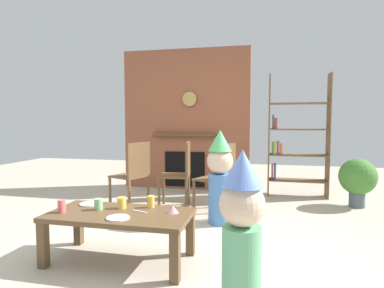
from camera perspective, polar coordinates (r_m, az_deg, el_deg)
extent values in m
plane|color=#BCB29E|center=(3.13, -4.50, -18.01)|extent=(12.00, 12.00, 0.00)
cube|color=#935138|center=(5.53, -1.09, 4.36)|extent=(2.20, 0.18, 2.40)
cube|color=black|center=(5.50, -1.33, -4.53)|extent=(0.70, 0.02, 0.60)
cube|color=brown|center=(5.40, -1.44, 1.71)|extent=(1.10, 0.10, 0.04)
cylinder|color=tan|center=(5.40, -0.44, 8.08)|extent=(0.24, 0.04, 0.24)
cube|color=brown|center=(5.18, 13.65, 1.49)|extent=(0.02, 0.28, 1.90)
cube|color=brown|center=(5.27, 23.27, 1.31)|extent=(0.02, 0.28, 1.90)
cube|color=brown|center=(5.28, 18.32, -6.20)|extent=(0.86, 0.28, 0.02)
cube|color=brown|center=(5.23, 18.42, -1.89)|extent=(0.86, 0.28, 0.02)
cube|color=brown|center=(5.20, 18.52, 2.50)|extent=(0.86, 0.28, 0.02)
cube|color=brown|center=(5.21, 18.63, 6.91)|extent=(0.86, 0.28, 0.02)
cube|color=#B23333|center=(5.24, 14.20, -4.80)|extent=(0.02, 0.20, 0.23)
cube|color=#3359A5|center=(5.24, 14.64, -4.76)|extent=(0.03, 0.20, 0.24)
cube|color=#3F8C4C|center=(5.19, 14.27, -0.69)|extent=(0.02, 0.20, 0.19)
cube|color=gold|center=(5.19, 14.70, -0.66)|extent=(0.04, 0.20, 0.19)
cube|color=#8C4C99|center=(5.19, 15.21, -0.63)|extent=(0.03, 0.20, 0.20)
cube|color=#D87F3F|center=(5.20, 15.73, -0.83)|extent=(0.04, 0.20, 0.17)
cube|color=#4C4C51|center=(5.17, 14.37, 3.91)|extent=(0.02, 0.20, 0.22)
cube|color=#B23333|center=(5.17, 14.80, 3.62)|extent=(0.04, 0.20, 0.17)
cube|color=brown|center=(2.79, -12.83, -12.29)|extent=(1.19, 0.59, 0.04)
cube|color=brown|center=(2.93, -25.16, -16.05)|extent=(0.07, 0.07, 0.38)
cube|color=brown|center=(2.46, -3.08, -19.70)|extent=(0.07, 0.07, 0.38)
cube|color=brown|center=(3.32, -19.69, -13.49)|extent=(0.07, 0.07, 0.38)
cube|color=brown|center=(2.91, -0.28, -15.81)|extent=(0.07, 0.07, 0.38)
cylinder|color=#8CD18C|center=(2.91, -16.45, -10.32)|extent=(0.07, 0.07, 0.10)
cylinder|color=#F2CC4C|center=(2.88, -7.39, -10.22)|extent=(0.06, 0.06, 0.10)
cylinder|color=#E5666B|center=(2.92, -22.35, -10.28)|extent=(0.06, 0.06, 0.11)
cylinder|color=#F2CC4C|center=(2.90, -12.52, -10.27)|extent=(0.08, 0.08, 0.10)
cylinder|color=white|center=(3.11, -17.86, -10.21)|extent=(0.18, 0.18, 0.01)
cylinder|color=white|center=(2.63, -13.14, -12.78)|extent=(0.18, 0.18, 0.01)
cone|color=pink|center=(2.71, -3.48, -11.59)|extent=(0.10, 0.10, 0.06)
cube|color=silver|center=(2.78, -9.41, -11.85)|extent=(0.15, 0.06, 0.01)
cylinder|color=#66B27F|center=(2.12, 8.84, -21.33)|extent=(0.24, 0.24, 0.54)
sphere|color=beige|center=(1.98, 8.98, -10.56)|extent=(0.28, 0.28, 0.28)
cone|color=#668CE5|center=(1.94, 9.05, -4.31)|extent=(0.25, 0.25, 0.22)
cylinder|color=#4C7FC6|center=(3.71, 4.99, -9.77)|extent=(0.26, 0.26, 0.58)
sphere|color=beige|center=(3.63, 5.03, -3.04)|extent=(0.30, 0.30, 0.30)
cone|color=#4CB766|center=(3.61, 5.06, 0.64)|extent=(0.27, 0.27, 0.24)
cube|color=brown|center=(4.39, -11.22, -5.64)|extent=(0.52, 0.52, 0.02)
cube|color=brown|center=(4.23, -9.52, -2.78)|extent=(0.18, 0.38, 0.45)
cylinder|color=brown|center=(4.68, -11.13, -7.83)|extent=(0.04, 0.04, 0.43)
cylinder|color=brown|center=(4.45, -14.50, -8.53)|extent=(0.04, 0.04, 0.43)
cylinder|color=brown|center=(4.44, -7.85, -8.46)|extent=(0.04, 0.04, 0.43)
cylinder|color=brown|center=(4.19, -11.23, -9.27)|extent=(0.04, 0.04, 0.43)
cube|color=brown|center=(4.34, -3.18, -5.69)|extent=(0.45, 0.45, 0.02)
cube|color=brown|center=(4.28, -0.74, -2.63)|extent=(0.08, 0.40, 0.45)
cylinder|color=brown|center=(4.58, -5.11, -8.03)|extent=(0.04, 0.04, 0.43)
cylinder|color=brown|center=(4.24, -5.95, -9.05)|extent=(0.04, 0.04, 0.43)
cylinder|color=brown|center=(4.54, -0.58, -8.14)|extent=(0.04, 0.04, 0.43)
cylinder|color=brown|center=(4.19, -1.04, -9.19)|extent=(0.04, 0.04, 0.43)
cube|color=brown|center=(4.08, 3.92, -6.32)|extent=(0.53, 0.53, 0.02)
cube|color=brown|center=(3.94, 6.15, -3.25)|extent=(0.20, 0.37, 0.45)
cylinder|color=brown|center=(4.37, 3.29, -8.62)|extent=(0.04, 0.04, 0.43)
cylinder|color=brown|center=(4.09, 0.34, -9.51)|extent=(0.04, 0.04, 0.43)
cylinder|color=brown|center=(4.18, 7.38, -9.25)|extent=(0.04, 0.04, 0.43)
cylinder|color=brown|center=(3.88, 4.59, -10.27)|extent=(0.04, 0.04, 0.43)
cylinder|color=#4C5660|center=(4.97, 27.48, -8.80)|extent=(0.20, 0.20, 0.21)
sphere|color=#417C30|center=(4.91, 27.61, -5.20)|extent=(0.49, 0.49, 0.49)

